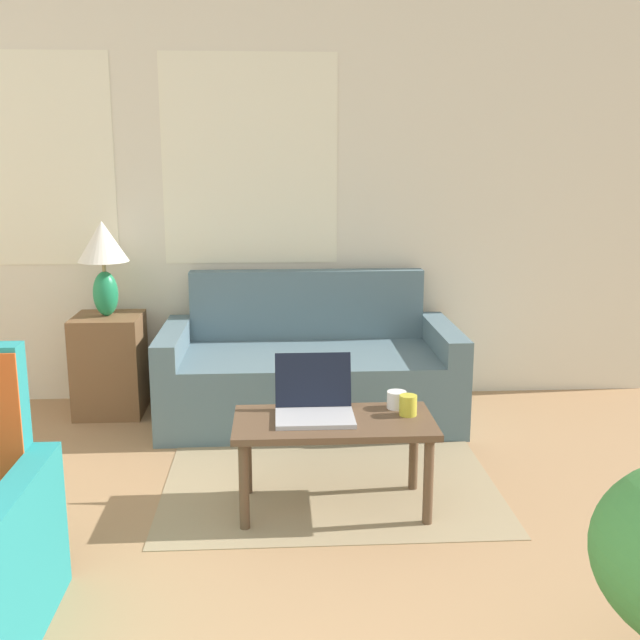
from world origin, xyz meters
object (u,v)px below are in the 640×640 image
at_px(couch, 309,374).
at_px(laptop, 314,403).
at_px(table_lamp, 103,253).
at_px(coffee_table, 334,432).
at_px(cup_yellow, 397,400).
at_px(cup_navy, 408,405).

bearing_deg(couch, laptop, -91.45).
relative_size(table_lamp, coffee_table, 0.65).
xyz_separation_m(couch, cup_yellow, (0.36, -1.12, 0.20)).
bearing_deg(cup_yellow, laptop, -167.73).
xyz_separation_m(table_lamp, cup_yellow, (1.59, -1.26, -0.54)).
xyz_separation_m(coffee_table, laptop, (-0.09, 0.05, 0.12)).
height_order(table_lamp, cup_yellow, table_lamp).
bearing_deg(cup_navy, coffee_table, -173.65).
height_order(table_lamp, laptop, table_lamp).
relative_size(table_lamp, cup_navy, 6.18).
bearing_deg(couch, cup_yellow, -72.29).
height_order(coffee_table, cup_navy, cup_navy).
relative_size(couch, table_lamp, 3.05).
distance_m(laptop, cup_navy, 0.42).
distance_m(couch, cup_navy, 1.30).
bearing_deg(table_lamp, laptop, -48.11).
xyz_separation_m(couch, cup_navy, (0.39, -1.22, 0.21)).
bearing_deg(coffee_table, cup_navy, 6.35).
bearing_deg(laptop, coffee_table, -32.47).
relative_size(couch, coffee_table, 1.98).
distance_m(coffee_table, cup_yellow, 0.35).
relative_size(couch, cup_navy, 18.85).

